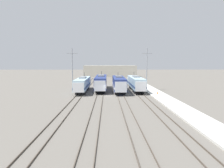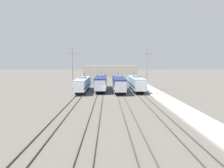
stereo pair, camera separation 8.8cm
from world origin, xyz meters
The scene contains 14 objects.
ground_plane centered at (0.00, 0.00, 0.00)m, with size 400.00×400.00×0.00m, color #666059.
rail_pair_far_left centered at (-7.16, 0.00, 0.07)m, with size 1.51×120.00×0.15m.
rail_pair_center_left centered at (-2.39, 0.00, 0.07)m, with size 1.51×120.00×0.15m.
rail_pair_center_right centered at (2.39, 0.00, 0.07)m, with size 1.51×120.00×0.15m.
rail_pair_far_right centered at (7.16, 0.00, 0.07)m, with size 1.51×120.00×0.15m.
locomotive_far_left centered at (-7.16, 7.11, 2.03)m, with size 2.79×17.92×4.98m.
locomotive_center_left centered at (-2.39, 9.88, 2.19)m, with size 2.97×19.28×5.17m.
locomotive_center_right centered at (2.39, 6.67, 2.15)m, with size 2.98×17.46×4.94m.
locomotive_far_right centered at (7.16, 8.92, 2.10)m, with size 2.90×18.50×5.02m.
catenary_tower_left centered at (-10.17, 9.43, 6.16)m, with size 2.81×0.25×11.55m.
catenary_tower_right centered at (10.16, 9.43, 6.16)m, with size 2.81×0.25×11.55m.
platform centered at (11.40, 0.00, 0.13)m, with size 4.00×120.00×0.25m.
traffic_cone centered at (11.35, 1.10, 0.54)m, with size 0.34×0.34×0.58m.
depot_building centered at (0.93, 70.04, 3.10)m, with size 28.51×9.19×6.20m.
Camera 1 is at (-0.66, -50.18, 7.59)m, focal length 35.00 mm.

